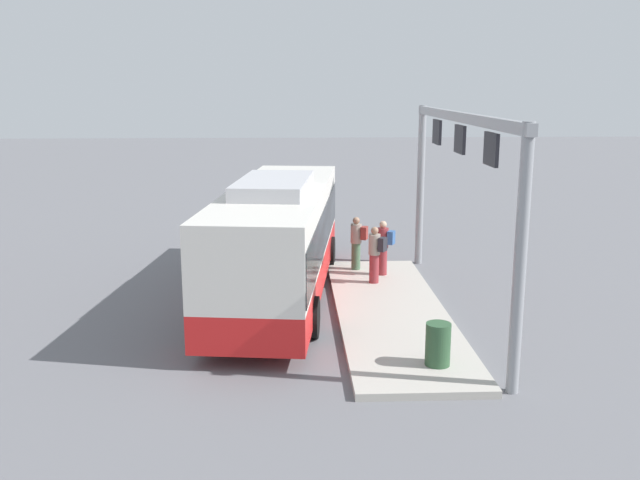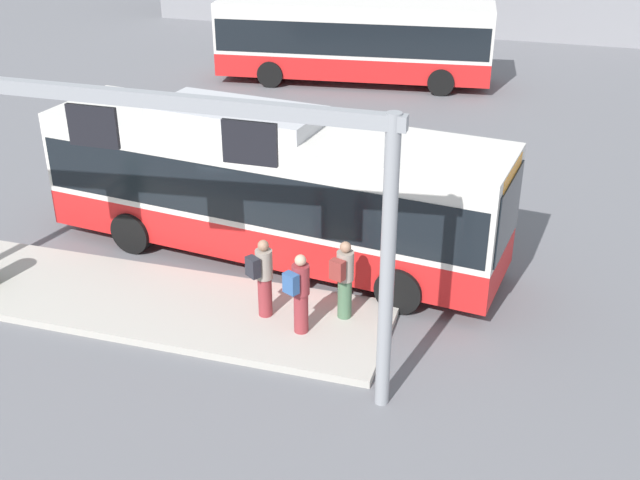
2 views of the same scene
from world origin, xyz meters
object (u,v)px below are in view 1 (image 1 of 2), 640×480
(trash_bin, at_px, (438,344))
(person_waiting_near, at_px, (357,242))
(bus_main, at_px, (279,234))
(person_waiting_mid, at_px, (375,253))
(person_boarding, at_px, (384,246))

(trash_bin, bearing_deg, person_waiting_near, 6.97)
(bus_main, bearing_deg, person_waiting_mid, -66.82)
(person_boarding, distance_m, person_waiting_near, 1.00)
(person_boarding, bearing_deg, person_waiting_mid, 93.49)
(bus_main, distance_m, person_waiting_mid, 3.00)
(person_boarding, bearing_deg, bus_main, 54.15)
(person_waiting_near, bearing_deg, bus_main, 64.09)
(person_waiting_near, height_order, person_waiting_mid, same)
(person_boarding, xyz_separation_m, trash_bin, (-7.00, -0.19, -0.44))
(person_boarding, height_order, person_waiting_mid, same)
(bus_main, height_order, person_boarding, bus_main)
(bus_main, distance_m, trash_bin, 6.40)
(person_waiting_mid, relative_size, trash_bin, 1.86)
(person_waiting_near, bearing_deg, person_waiting_mid, 123.79)
(person_waiting_near, distance_m, trash_bin, 7.74)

